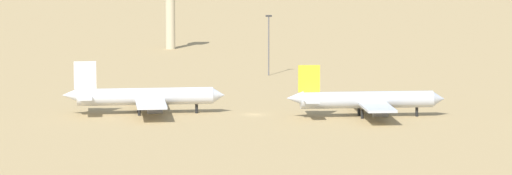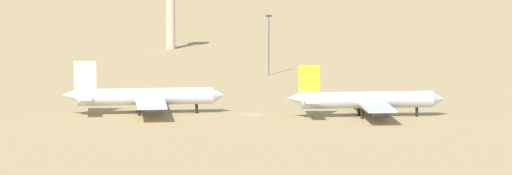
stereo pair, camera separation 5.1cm
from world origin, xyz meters
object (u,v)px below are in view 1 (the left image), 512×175
object	(u,v)px
light_pole_west	(269,41)
control_tower	(170,4)
parked_jet_white_3	(143,97)
parked_jet_yellow_4	(365,100)

from	to	relation	value
light_pole_west	control_tower	bearing A→B (deg)	114.26
parked_jet_white_3	control_tower	xyz separation A→B (m)	(-4.34, 148.45, 10.93)
parked_jet_white_3	parked_jet_yellow_4	xyz separation A→B (m)	(51.08, -4.15, -0.12)
parked_jet_white_3	light_pole_west	size ratio (longest dim) A/B	2.19
light_pole_west	parked_jet_white_3	bearing A→B (deg)	-111.11
parked_jet_white_3	parked_jet_yellow_4	world-z (taller)	parked_jet_white_3
parked_jet_white_3	control_tower	world-z (taller)	control_tower
parked_jet_white_3	control_tower	distance (m)	148.91
parked_jet_yellow_4	light_pole_west	bearing A→B (deg)	99.93
parked_jet_yellow_4	control_tower	xyz separation A→B (m)	(-55.42, 152.60, 11.05)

